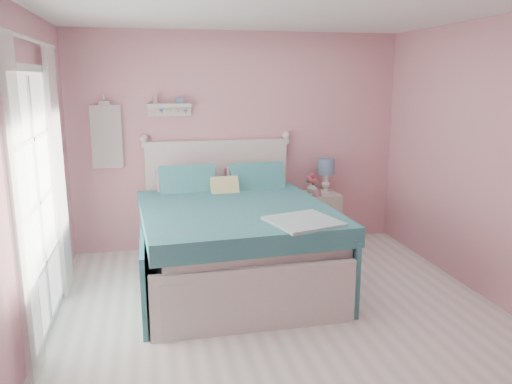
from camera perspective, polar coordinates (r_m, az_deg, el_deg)
name	(u,v)px	position (r m, az deg, el deg)	size (l,w,h in m)	color
floor	(287,326)	(4.39, 3.60, -14.99)	(4.50, 4.50, 0.00)	silver
room_shell	(290,140)	(3.92, 3.92, 5.98)	(4.50, 4.50, 4.50)	pink
bed	(233,240)	(5.16, -2.67, -5.46)	(1.91, 2.34, 1.33)	silver
nightstand	(319,218)	(6.33, 7.17, -3.02)	(0.46, 0.45, 0.66)	beige
table_lamp	(326,169)	(6.26, 8.01, 2.62)	(0.21, 0.21, 0.42)	white
vase	(312,187)	(6.25, 6.43, 0.55)	(0.13, 0.13, 0.14)	silver
teacup	(317,193)	(6.06, 6.96, -0.13)	(0.10, 0.10, 0.08)	#D28D97
roses	(312,179)	(6.23, 6.45, 1.53)	(0.14, 0.11, 0.12)	#DC4B6D
wall_shelf	(169,107)	(5.94, -9.92, 9.60)	(0.50, 0.15, 0.25)	silver
hanging_dress	(106,137)	(5.97, -16.72, 6.05)	(0.34, 0.03, 0.72)	white
french_door	(38,204)	(4.34, -23.68, -1.24)	(0.04, 1.32, 2.16)	silver
curtain_near	(21,215)	(3.60, -25.31, -2.38)	(0.04, 0.40, 2.32)	white
curtain_far	(59,174)	(5.03, -21.62, 1.97)	(0.04, 0.40, 2.32)	white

